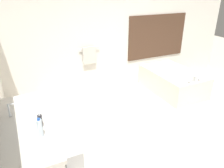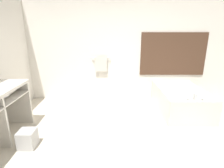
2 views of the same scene
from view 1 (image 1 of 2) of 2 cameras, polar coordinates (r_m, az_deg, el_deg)
The scene contains 9 objects.
ground_plane at distance 3.93m, azimuth 10.23°, elevation -14.53°, with size 16.00×16.00×0.00m, color beige.
wall_back_with_blinds at distance 5.16m, azimuth -2.59°, elevation 12.10°, with size 7.40×0.13×2.70m.
vanity_counter at distance 3.04m, azimuth -20.91°, elevation -12.75°, with size 0.59×1.64×0.92m.
sink_faucet at distance 3.06m, azimuth -25.24°, elevation -6.26°, with size 0.09×0.04×0.18m.
bathtub at distance 5.61m, azimuth 15.55°, elevation 0.92°, with size 1.00×1.55×0.65m.
water_bottle_1 at distance 2.55m, azimuth -18.32°, elevation -10.82°, with size 0.06×0.06×0.23m.
soap_dispenser at distance 2.73m, azimuth -18.26°, elevation -9.05°, with size 0.05×0.05×0.18m.
waste_bin at distance 3.41m, azimuth -10.17°, elevation -18.48°, with size 0.26×0.26×0.29m.
bath_mat at distance 5.04m, azimuth 24.23°, elevation -6.90°, with size 0.46×0.63×0.02m.
Camera 1 is at (-1.90, -2.42, 2.45)m, focal length 35.00 mm.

